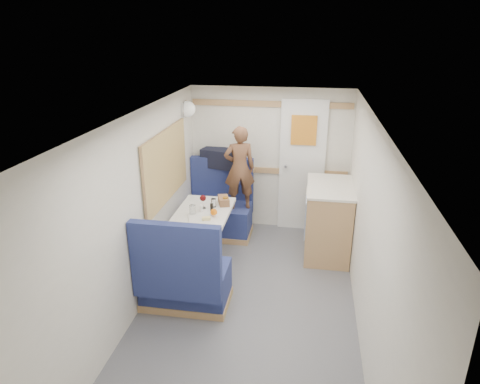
% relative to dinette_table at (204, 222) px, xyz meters
% --- Properties ---
extents(floor, '(4.50, 4.50, 0.00)m').
position_rel_dinette_table_xyz_m(floor, '(0.65, -1.00, -0.57)').
color(floor, '#515156').
rests_on(floor, ground).
extents(ceiling, '(4.50, 4.50, 0.00)m').
position_rel_dinette_table_xyz_m(ceiling, '(0.65, -1.00, 1.43)').
color(ceiling, silver).
rests_on(ceiling, wall_back).
extents(wall_back, '(2.20, 0.02, 2.00)m').
position_rel_dinette_table_xyz_m(wall_back, '(0.65, 1.25, 0.43)').
color(wall_back, silver).
rests_on(wall_back, floor).
extents(wall_left, '(0.02, 4.50, 2.00)m').
position_rel_dinette_table_xyz_m(wall_left, '(-0.45, -1.00, 0.43)').
color(wall_left, silver).
rests_on(wall_left, floor).
extents(wall_right, '(0.02, 4.50, 2.00)m').
position_rel_dinette_table_xyz_m(wall_right, '(1.75, -1.00, 0.43)').
color(wall_right, silver).
rests_on(wall_right, floor).
extents(oak_trim_low, '(2.15, 0.02, 0.08)m').
position_rel_dinette_table_xyz_m(oak_trim_low, '(0.65, 1.23, 0.28)').
color(oak_trim_low, '#A28549').
rests_on(oak_trim_low, wall_back).
extents(oak_trim_high, '(2.15, 0.02, 0.08)m').
position_rel_dinette_table_xyz_m(oak_trim_high, '(0.65, 1.23, 1.21)').
color(oak_trim_high, '#A28549').
rests_on(oak_trim_high, wall_back).
extents(side_window, '(0.04, 1.30, 0.72)m').
position_rel_dinette_table_xyz_m(side_window, '(-0.43, 0.00, 0.68)').
color(side_window, '#B0B79B').
rests_on(side_window, wall_left).
extents(rear_door, '(0.62, 0.12, 1.86)m').
position_rel_dinette_table_xyz_m(rear_door, '(1.10, 1.22, 0.41)').
color(rear_door, white).
rests_on(rear_door, wall_back).
extents(dinette_table, '(0.62, 0.92, 0.72)m').
position_rel_dinette_table_xyz_m(dinette_table, '(0.00, 0.00, 0.00)').
color(dinette_table, white).
rests_on(dinette_table, floor).
extents(bench_far, '(0.90, 0.59, 1.05)m').
position_rel_dinette_table_xyz_m(bench_far, '(-0.00, 0.86, -0.27)').
color(bench_far, navy).
rests_on(bench_far, floor).
extents(bench_near, '(0.90, 0.59, 1.05)m').
position_rel_dinette_table_xyz_m(bench_near, '(-0.00, -0.86, -0.27)').
color(bench_near, navy).
rests_on(bench_near, floor).
extents(ledge, '(0.90, 0.14, 0.04)m').
position_rel_dinette_table_xyz_m(ledge, '(-0.00, 1.12, 0.31)').
color(ledge, '#A28549').
rests_on(ledge, bench_far).
extents(dome_light, '(0.20, 0.20, 0.20)m').
position_rel_dinette_table_xyz_m(dome_light, '(-0.39, 0.85, 1.18)').
color(dome_light, white).
rests_on(dome_light, wall_left).
extents(galley_counter, '(0.57, 0.92, 0.92)m').
position_rel_dinette_table_xyz_m(galley_counter, '(1.47, 0.55, -0.10)').
color(galley_counter, '#A28549').
rests_on(galley_counter, floor).
extents(person, '(0.47, 0.38, 1.12)m').
position_rel_dinette_table_xyz_m(person, '(0.30, 0.78, 0.44)').
color(person, brown).
rests_on(person, bench_far).
extents(duffel_bag, '(0.58, 0.37, 0.26)m').
position_rel_dinette_table_xyz_m(duffel_bag, '(-0.02, 1.12, 0.46)').
color(duffel_bag, black).
rests_on(duffel_bag, ledge).
extents(tray, '(0.37, 0.42, 0.02)m').
position_rel_dinette_table_xyz_m(tray, '(0.03, -0.26, 0.16)').
color(tray, silver).
rests_on(tray, dinette_table).
extents(orange_fruit, '(0.08, 0.08, 0.08)m').
position_rel_dinette_table_xyz_m(orange_fruit, '(0.16, -0.15, 0.21)').
color(orange_fruit, '#E4530A').
rests_on(orange_fruit, tray).
extents(cheese_block, '(0.11, 0.08, 0.03)m').
position_rel_dinette_table_xyz_m(cheese_block, '(0.11, -0.29, 0.19)').
color(cheese_block, '#E2CC82').
rests_on(cheese_block, tray).
extents(wine_glass, '(0.08, 0.08, 0.17)m').
position_rel_dinette_table_xyz_m(wine_glass, '(-0.02, 0.06, 0.28)').
color(wine_glass, white).
rests_on(wine_glass, dinette_table).
extents(tumbler_left, '(0.07, 0.07, 0.12)m').
position_rel_dinette_table_xyz_m(tumbler_left, '(-0.09, -0.15, 0.21)').
color(tumbler_left, white).
rests_on(tumbler_left, dinette_table).
extents(tumbler_right, '(0.06, 0.06, 0.10)m').
position_rel_dinette_table_xyz_m(tumbler_right, '(0.10, 0.13, 0.21)').
color(tumbler_right, white).
rests_on(tumbler_right, dinette_table).
extents(beer_glass, '(0.07, 0.07, 0.10)m').
position_rel_dinette_table_xyz_m(beer_glass, '(0.22, 0.20, 0.21)').
color(beer_glass, '#935C15').
rests_on(beer_glass, dinette_table).
extents(pepper_grinder, '(0.03, 0.03, 0.09)m').
position_rel_dinette_table_xyz_m(pepper_grinder, '(0.10, 0.01, 0.20)').
color(pepper_grinder, black).
rests_on(pepper_grinder, dinette_table).
extents(salt_grinder, '(0.03, 0.03, 0.09)m').
position_rel_dinette_table_xyz_m(salt_grinder, '(-0.01, -0.04, 0.20)').
color(salt_grinder, white).
rests_on(salt_grinder, dinette_table).
extents(bread_loaf, '(0.18, 0.24, 0.09)m').
position_rel_dinette_table_xyz_m(bread_loaf, '(0.20, 0.23, 0.20)').
color(bread_loaf, brown).
rests_on(bread_loaf, dinette_table).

